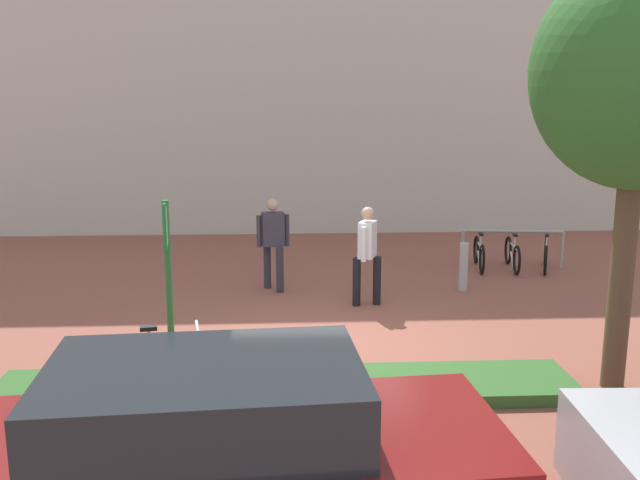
# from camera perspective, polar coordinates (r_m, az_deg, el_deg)

# --- Properties ---
(ground_plane) EXTENTS (60.00, 60.00, 0.00)m
(ground_plane) POSITION_cam_1_polar(r_m,az_deg,el_deg) (10.18, 0.33, -8.59)
(ground_plane) COLOR brown
(building_facade) EXTENTS (28.00, 1.20, 10.00)m
(building_facade) POSITION_cam_1_polar(r_m,az_deg,el_deg) (18.58, -1.31, 16.22)
(building_facade) COLOR beige
(building_facade) RESTS_ON ground
(planter_strip) EXTENTS (7.00, 1.10, 0.16)m
(planter_strip) POSITION_cam_1_polar(r_m,az_deg,el_deg) (8.56, -2.77, -12.08)
(planter_strip) COLOR #336028
(planter_strip) RESTS_ON ground
(tree_sidewalk) EXTENTS (2.46, 2.46, 5.17)m
(tree_sidewalk) POSITION_cam_1_polar(r_m,az_deg,el_deg) (8.83, 24.92, 12.31)
(tree_sidewalk) COLOR brown
(tree_sidewalk) RESTS_ON ground
(parking_sign_post) EXTENTS (0.08, 0.36, 2.38)m
(parking_sign_post) POSITION_cam_1_polar(r_m,az_deg,el_deg) (8.19, -12.43, -2.48)
(parking_sign_post) COLOR #2D7238
(parking_sign_post) RESTS_ON ground
(bike_at_sign) EXTENTS (1.67, 0.45, 0.86)m
(bike_at_sign) POSITION_cam_1_polar(r_m,az_deg,el_deg) (8.69, -12.58, -10.06)
(bike_at_sign) COLOR black
(bike_at_sign) RESTS_ON ground
(bike_rack_cluster) EXTENTS (2.10, 1.68, 0.83)m
(bike_rack_cluster) POSITION_cam_1_polar(r_m,az_deg,el_deg) (14.96, 15.60, -1.02)
(bike_rack_cluster) COLOR #99999E
(bike_rack_cluster) RESTS_ON ground
(bollard_steel) EXTENTS (0.16, 0.16, 0.90)m
(bollard_steel) POSITION_cam_1_polar(r_m,az_deg,el_deg) (13.08, 11.77, -2.17)
(bollard_steel) COLOR #ADADB2
(bollard_steel) RESTS_ON ground
(person_suited_navy) EXTENTS (0.60, 0.45, 1.72)m
(person_suited_navy) POSITION_cam_1_polar(r_m,az_deg,el_deg) (12.73, -3.89, 0.13)
(person_suited_navy) COLOR #2D2D38
(person_suited_navy) RESTS_ON ground
(person_casual_tan) EXTENTS (0.50, 0.58, 1.72)m
(person_casual_tan) POSITION_cam_1_polar(r_m,az_deg,el_deg) (11.80, 3.92, -0.79)
(person_casual_tan) COLOR black
(person_casual_tan) RESTS_ON ground
(car_maroon_wagon) EXTENTS (4.41, 2.26, 1.54)m
(car_maroon_wagon) POSITION_cam_1_polar(r_m,az_deg,el_deg) (5.71, -7.72, -17.41)
(car_maroon_wagon) COLOR maroon
(car_maroon_wagon) RESTS_ON ground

